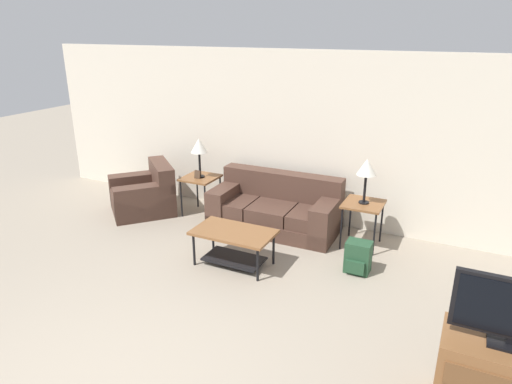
{
  "coord_description": "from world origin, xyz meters",
  "views": [
    {
      "loc": [
        2.49,
        -1.94,
        2.91
      ],
      "look_at": [
        -0.03,
        3.25,
        0.8
      ],
      "focal_mm": 32.0,
      "sensor_mm": 36.0,
      "label": 1
    }
  ],
  "objects_px": {
    "coffee_table": "(234,240)",
    "side_table_right": "(363,207)",
    "table_lamp_right": "(367,168)",
    "backpack": "(358,257)",
    "tv_console": "(501,383)",
    "table_lamp_left": "(199,147)",
    "couch": "(275,210)",
    "armchair": "(145,195)",
    "side_table_left": "(200,181)"
  },
  "relations": [
    {
      "from": "armchair",
      "to": "table_lamp_left",
      "type": "distance_m",
      "value": 1.28
    },
    {
      "from": "table_lamp_left",
      "to": "table_lamp_right",
      "type": "bearing_deg",
      "value": 0.0
    },
    {
      "from": "backpack",
      "to": "couch",
      "type": "bearing_deg",
      "value": 152.42
    },
    {
      "from": "couch",
      "to": "table_lamp_right",
      "type": "relative_size",
      "value": 3.07
    },
    {
      "from": "table_lamp_right",
      "to": "table_lamp_left",
      "type": "bearing_deg",
      "value": 180.0
    },
    {
      "from": "couch",
      "to": "armchair",
      "type": "height_order",
      "value": "couch"
    },
    {
      "from": "table_lamp_right",
      "to": "coffee_table",
      "type": "bearing_deg",
      "value": -136.71
    },
    {
      "from": "coffee_table",
      "to": "side_table_left",
      "type": "height_order",
      "value": "side_table_left"
    },
    {
      "from": "tv_console",
      "to": "coffee_table",
      "type": "bearing_deg",
      "value": 157.03
    },
    {
      "from": "armchair",
      "to": "backpack",
      "type": "distance_m",
      "value": 3.7
    },
    {
      "from": "table_lamp_right",
      "to": "tv_console",
      "type": "relative_size",
      "value": 0.67
    },
    {
      "from": "couch",
      "to": "table_lamp_right",
      "type": "height_order",
      "value": "table_lamp_right"
    },
    {
      "from": "table_lamp_right",
      "to": "side_table_left",
      "type": "bearing_deg",
      "value": 180.0
    },
    {
      "from": "armchair",
      "to": "backpack",
      "type": "bearing_deg",
      "value": -6.87
    },
    {
      "from": "table_lamp_right",
      "to": "backpack",
      "type": "bearing_deg",
      "value": -79.23
    },
    {
      "from": "coffee_table",
      "to": "side_table_left",
      "type": "relative_size",
      "value": 1.61
    },
    {
      "from": "side_table_left",
      "to": "side_table_right",
      "type": "xyz_separation_m",
      "value": [
        2.62,
        0.0,
        0.0
      ]
    },
    {
      "from": "couch",
      "to": "armchair",
      "type": "xyz_separation_m",
      "value": [
        -2.21,
        -0.32,
        -0.01
      ]
    },
    {
      "from": "side_table_left",
      "to": "table_lamp_right",
      "type": "bearing_deg",
      "value": -0.0
    },
    {
      "from": "table_lamp_left",
      "to": "backpack",
      "type": "height_order",
      "value": "table_lamp_left"
    },
    {
      "from": "table_lamp_left",
      "to": "tv_console",
      "type": "bearing_deg",
      "value": -30.54
    },
    {
      "from": "tv_console",
      "to": "backpack",
      "type": "relative_size",
      "value": 2.28
    },
    {
      "from": "armchair",
      "to": "coffee_table",
      "type": "bearing_deg",
      "value": -23.51
    },
    {
      "from": "tv_console",
      "to": "backpack",
      "type": "height_order",
      "value": "tv_console"
    },
    {
      "from": "side_table_left",
      "to": "tv_console",
      "type": "distance_m",
      "value": 5.0
    },
    {
      "from": "coffee_table",
      "to": "backpack",
      "type": "xyz_separation_m",
      "value": [
        1.48,
        0.51,
        -0.15
      ]
    },
    {
      "from": "coffee_table",
      "to": "table_lamp_left",
      "type": "relative_size",
      "value": 1.64
    },
    {
      "from": "table_lamp_right",
      "to": "tv_console",
      "type": "bearing_deg",
      "value": -56.53
    },
    {
      "from": "couch",
      "to": "coffee_table",
      "type": "bearing_deg",
      "value": -91.11
    },
    {
      "from": "tv_console",
      "to": "backpack",
      "type": "distance_m",
      "value": 2.36
    },
    {
      "from": "couch",
      "to": "side_table_left",
      "type": "bearing_deg",
      "value": -179.52
    },
    {
      "from": "coffee_table",
      "to": "side_table_right",
      "type": "xyz_separation_m",
      "value": [
        1.34,
        1.26,
        0.22
      ]
    },
    {
      "from": "table_lamp_right",
      "to": "backpack",
      "type": "distance_m",
      "value": 1.2
    },
    {
      "from": "coffee_table",
      "to": "table_lamp_left",
      "type": "height_order",
      "value": "table_lamp_left"
    },
    {
      "from": "coffee_table",
      "to": "side_table_right",
      "type": "relative_size",
      "value": 1.61
    },
    {
      "from": "couch",
      "to": "table_lamp_left",
      "type": "distance_m",
      "value": 1.55
    },
    {
      "from": "backpack",
      "to": "side_table_right",
      "type": "bearing_deg",
      "value": 100.77
    },
    {
      "from": "coffee_table",
      "to": "backpack",
      "type": "bearing_deg",
      "value": 19.06
    },
    {
      "from": "side_table_left",
      "to": "table_lamp_left",
      "type": "bearing_deg",
      "value": -71.57
    },
    {
      "from": "side_table_left",
      "to": "table_lamp_right",
      "type": "distance_m",
      "value": 2.68
    },
    {
      "from": "couch",
      "to": "tv_console",
      "type": "relative_size",
      "value": 2.07
    },
    {
      "from": "side_table_right",
      "to": "backpack",
      "type": "bearing_deg",
      "value": -79.23
    },
    {
      "from": "coffee_table",
      "to": "backpack",
      "type": "relative_size",
      "value": 2.52
    },
    {
      "from": "side_table_right",
      "to": "table_lamp_left",
      "type": "xyz_separation_m",
      "value": [
        -2.62,
        -0.0,
        0.56
      ]
    },
    {
      "from": "side_table_right",
      "to": "coffee_table",
      "type": "bearing_deg",
      "value": -136.71
    },
    {
      "from": "table_lamp_left",
      "to": "tv_console",
      "type": "height_order",
      "value": "table_lamp_left"
    },
    {
      "from": "couch",
      "to": "side_table_right",
      "type": "bearing_deg",
      "value": -0.48
    },
    {
      "from": "couch",
      "to": "side_table_left",
      "type": "xyz_separation_m",
      "value": [
        -1.31,
        -0.01,
        0.28
      ]
    },
    {
      "from": "side_table_left",
      "to": "table_lamp_left",
      "type": "height_order",
      "value": "table_lamp_left"
    },
    {
      "from": "couch",
      "to": "tv_console",
      "type": "distance_m",
      "value": 3.93
    }
  ]
}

